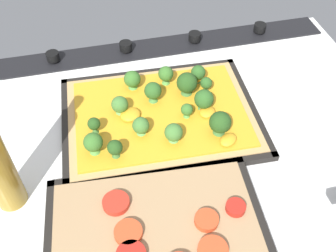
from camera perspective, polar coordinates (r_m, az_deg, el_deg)
The scene contains 6 objects.
ground_plane at distance 71.08cm, azimuth 4.59°, elevation -4.73°, with size 79.63×70.80×3.00cm, color white.
stove_control_panel at distance 92.04cm, azimuth -1.05°, elevation 11.49°, with size 76.44×7.00×2.60cm.
baking_tray_front at distance 74.94cm, azimuth -1.09°, elevation 1.18°, with size 37.56×28.81×1.30cm.
broccoli_pizza at distance 73.73cm, azimuth -0.73°, elevation 2.14°, with size 35.06×26.31×6.08cm.
baking_tray_back at distance 60.31cm, azimuth -1.43°, elevation -16.26°, with size 34.36×27.95×1.30cm.
veggie_pizza_back at distance 59.54cm, azimuth -1.47°, elevation -16.13°, with size 31.80×25.38×1.90cm.
Camera 1 is at (15.54, 41.15, 54.33)cm, focal length 42.43 mm.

